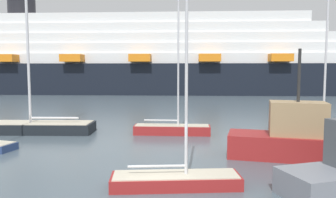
% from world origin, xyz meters
% --- Properties ---
extents(ground_plane, '(600.00, 600.00, 0.00)m').
position_xyz_m(ground_plane, '(0.00, 0.00, 0.00)').
color(ground_plane, '#4C5B66').
extents(sailboat_2, '(6.24, 2.25, 9.19)m').
position_xyz_m(sailboat_2, '(10.47, 11.61, 0.45)').
color(sailboat_2, black).
rests_on(sailboat_2, ground_plane).
extents(sailboat_3, '(4.92, 1.73, 7.85)m').
position_xyz_m(sailboat_3, '(0.66, 0.49, 0.37)').
color(sailboat_3, maroon).
rests_on(sailboat_3, ground_plane).
extents(sailboat_4, '(7.48, 2.25, 12.66)m').
position_xyz_m(sailboat_4, '(-8.89, 11.02, 0.56)').
color(sailboat_4, black).
rests_on(sailboat_4, ground_plane).
extents(sailboat_5, '(5.21, 1.47, 10.16)m').
position_xyz_m(sailboat_5, '(0.41, 10.65, 0.50)').
color(sailboat_5, maroon).
rests_on(sailboat_5, ground_plane).
extents(fishing_boat_0, '(7.65, 3.77, 5.40)m').
position_xyz_m(fishing_boat_0, '(6.89, 4.58, 0.99)').
color(fishing_boat_0, maroon).
rests_on(fishing_boat_0, ground_plane).
extents(channel_buoy_1, '(0.63, 0.63, 1.40)m').
position_xyz_m(channel_buoy_1, '(9.81, 15.48, 0.32)').
color(channel_buoy_1, green).
rests_on(channel_buoy_1, ground_plane).
extents(cruise_ship, '(99.17, 17.74, 19.27)m').
position_xyz_m(cruise_ship, '(-11.04, 51.37, 6.20)').
color(cruise_ship, black).
rests_on(cruise_ship, ground_plane).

